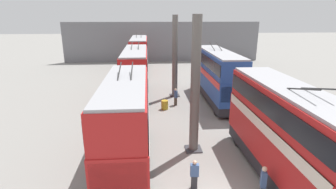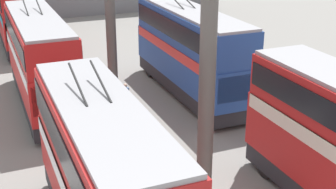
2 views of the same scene
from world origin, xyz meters
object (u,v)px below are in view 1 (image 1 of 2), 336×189
Objects in this scene: oil_drum at (165,105)px; person_aisle_midway at (176,96)px; bus_right_far at (139,52)px; person_aisle_foreground at (194,174)px; bus_right_mid at (136,71)px; person_by_left_row at (263,183)px; bus_left_near at (287,129)px; bus_right_near at (126,118)px; bus_left_far at (218,73)px.

person_aisle_midway is at bearing -46.20° from oil_drum.
person_aisle_foreground is at bearing -173.24° from bus_right_far.
oil_drum is at bearing -143.64° from bus_right_mid.
person_by_left_row is (-13.91, -2.53, 0.11)m from person_aisle_midway.
person_aisle_midway is (12.22, 4.30, -1.97)m from bus_left_near.
bus_left_near is 0.94× the size of bus_right_far.
bus_right_near reaches higher than oil_drum.
person_by_left_row is at bearing 133.75° from bus_left_near.
bus_right_near is (2.12, 8.15, -0.03)m from bus_left_near.
person_aisle_foreground is at bearing 175.95° from person_by_left_row.
bus_left_near is 12.40× the size of oil_drum.
person_aisle_foreground is 11.67m from oil_drum.
bus_left_near is at bearing 101.15° from person_aisle_foreground.
person_by_left_row reaches higher than oil_drum.
bus_left_far is 0.99× the size of bus_right_far.
oil_drum is at bearing -150.65° from person_aisle_midway.
bus_right_mid is at bearing 129.04° from person_by_left_row.
bus_left_near is at bearing 61.69° from person_by_left_row.
bus_left_near is at bearing -164.03° from bus_right_far.
person_aisle_midway is (-2.63, -3.85, -1.98)m from bus_right_mid.
bus_right_far is at bearing -168.14° from person_aisle_foreground.
oil_drum is (9.03, -2.73, -2.40)m from bus_right_near.
bus_left_near is at bearing 180.00° from bus_left_far.
bus_right_near is at bearing 180.00° from bus_right_far.
bus_right_far is (15.15, 8.15, 0.07)m from bus_left_far.
person_aisle_foreground is at bearing -106.32° from person_aisle_midway.
bus_left_near reaches higher than person_by_left_row.
person_aisle_midway is at bearing -166.67° from bus_right_far.
bus_right_mid reaches higher than bus_left_far.
bus_left_far is at bearing -35.99° from bus_right_near.
bus_left_near reaches higher than person_aisle_midway.
bus_right_mid reaches higher than person_by_left_row.
bus_right_far is at bearing 28.28° from bus_left_far.
bus_right_mid reaches higher than bus_left_near.
bus_left_far is 17.21m from bus_right_far.
bus_right_near is 5.03× the size of person_by_left_row.
bus_right_far is (28.50, 8.15, 0.07)m from bus_left_near.
person_aisle_midway is 14.14m from person_by_left_row.
bus_left_near is 6.67× the size of person_aisle_foreground.
bus_right_near is at bearing 180.00° from bus_right_mid.
oil_drum is (12.84, 3.66, -0.56)m from person_by_left_row.
bus_left_far is at bearing 166.29° from person_aisle_foreground.
bus_right_mid is (12.74, -0.00, 0.03)m from bus_right_near.
bus_right_near is 7.66m from person_by_left_row.
bus_left_far is (13.34, 0.00, 0.00)m from bus_left_near.
person_by_left_row is at bearing -158.89° from bus_right_mid.
person_by_left_row is (-30.19, -6.39, -1.94)m from bus_right_far.
bus_right_near reaches higher than person_aisle_midway.
bus_left_near reaches higher than person_aisle_foreground.
person_aisle_foreground is at bearing -127.27° from bus_right_near.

